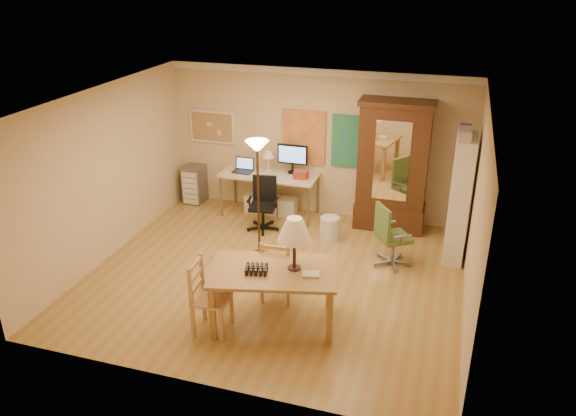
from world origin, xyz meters
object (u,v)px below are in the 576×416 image
(computer_desk, at_px, (272,189))
(dining_table, at_px, (281,259))
(bookshelf, at_px, (459,199))
(office_chair_green, at_px, (391,249))
(armoire, at_px, (392,174))
(office_chair_black, at_px, (263,216))

(computer_desk, bearing_deg, dining_table, -69.53)
(computer_desk, bearing_deg, bookshelf, -12.31)
(computer_desk, relative_size, office_chair_green, 1.75)
(office_chair_green, relative_size, armoire, 0.44)
(dining_table, xyz_separation_m, office_chair_black, (-1.16, 2.60, -0.70))
(office_chair_green, bearing_deg, bookshelf, 31.67)
(dining_table, distance_m, bookshelf, 3.29)
(dining_table, relative_size, office_chair_green, 1.75)
(dining_table, distance_m, armoire, 3.47)
(office_chair_black, relative_size, office_chair_green, 0.93)
(dining_table, relative_size, armoire, 0.77)
(office_chair_green, height_order, bookshelf, bookshelf)
(office_chair_black, relative_size, bookshelf, 0.47)
(computer_desk, xyz_separation_m, office_chair_black, (0.06, -0.66, -0.24))
(office_chair_green, distance_m, bookshelf, 1.31)
(armoire, height_order, bookshelf, armoire)
(computer_desk, bearing_deg, armoire, 2.05)
(computer_desk, distance_m, armoire, 2.23)
(bookshelf, bearing_deg, computer_desk, 167.69)
(office_chair_black, bearing_deg, computer_desk, 94.85)
(computer_desk, bearing_deg, office_chair_green, -28.48)
(armoire, xyz_separation_m, bookshelf, (1.14, -0.80, -0.00))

